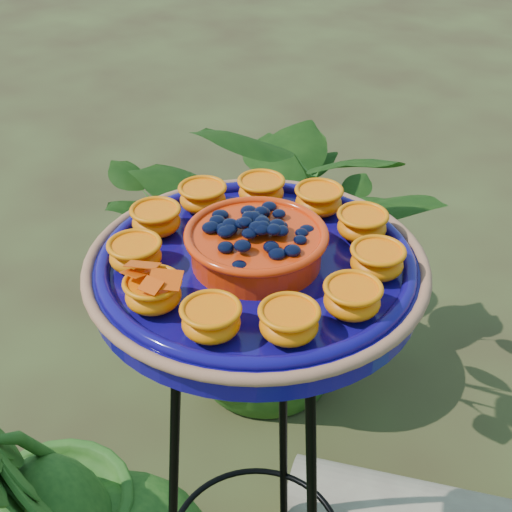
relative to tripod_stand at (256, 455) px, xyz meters
The scene contains 4 objects.
tripod_stand is the anchor object (origin of this frame).
feeder_dish 0.43m from the tripod_stand, 97.02° to the right, with size 0.66×0.66×0.12m.
shrub_back_left 0.85m from the tripod_stand, 129.63° to the left, with size 0.90×0.78×1.00m, color #1B4612.
shrub_front_left 0.49m from the tripod_stand, 141.62° to the right, with size 0.43×0.35×0.79m, color #1B4612.
Camera 1 is at (0.49, -0.67, 1.63)m, focal length 50.00 mm.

